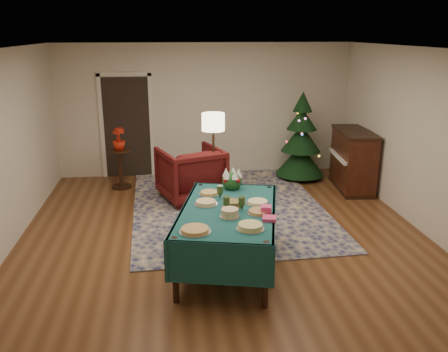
{
  "coord_description": "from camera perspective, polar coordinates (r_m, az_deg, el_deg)",
  "views": [
    {
      "loc": [
        -0.77,
        -6.21,
        2.94
      ],
      "look_at": [
        -0.02,
        0.0,
        1.0
      ],
      "focal_mm": 38.0,
      "sensor_mm": 36.0,
      "label": 1
    }
  ],
  "objects": [
    {
      "name": "centerpiece",
      "position": [
        6.64,
        0.96,
        -0.4
      ],
      "size": [
        0.28,
        0.29,
        0.33
      ],
      "color": "#1E4C1E",
      "rests_on": "buffet_table"
    },
    {
      "name": "rug",
      "position": [
        8.21,
        0.44,
        -3.7
      ],
      "size": [
        3.35,
        4.31,
        0.02
      ],
      "primitive_type": "cube",
      "rotation": [
        0.0,
        0.0,
        0.04
      ],
      "color": "#141D4D",
      "rests_on": "ground"
    },
    {
      "name": "napkin_stack",
      "position": [
        5.62,
        5.47,
        -5.12
      ],
      "size": [
        0.19,
        0.19,
        0.04
      ],
      "primitive_type": "cube",
      "rotation": [
        0.0,
        0.0,
        -0.23
      ],
      "color": "#E43F70",
      "rests_on": "buffet_table"
    },
    {
      "name": "doorway",
      "position": [
        9.9,
        -11.61,
        6.12
      ],
      "size": [
        1.08,
        0.04,
        2.16
      ],
      "color": "black",
      "rests_on": "ground"
    },
    {
      "name": "piano",
      "position": [
        9.34,
        15.25,
        1.8
      ],
      "size": [
        0.73,
        1.36,
        1.14
      ],
      "color": "black",
      "rests_on": "ground"
    },
    {
      "name": "armchair",
      "position": [
        8.46,
        -4.02,
        0.58
      ],
      "size": [
        1.29,
        1.25,
        1.05
      ],
      "primitive_type": "imported",
      "rotation": [
        0.0,
        0.0,
        3.49
      ],
      "color": "#501111",
      "rests_on": "ground"
    },
    {
      "name": "room_shell",
      "position": [
        6.45,
        0.21,
        2.95
      ],
      "size": [
        7.0,
        7.0,
        7.0
      ],
      "color": "#593319",
      "rests_on": "ground"
    },
    {
      "name": "platter_0",
      "position": [
        5.29,
        -3.51,
        -6.52
      ],
      "size": [
        0.36,
        0.36,
        0.05
      ],
      "color": "silver",
      "rests_on": "buffet_table"
    },
    {
      "name": "platter_2",
      "position": [
        5.67,
        0.7,
        -4.5
      ],
      "size": [
        0.24,
        0.24,
        0.11
      ],
      "color": "silver",
      "rests_on": "buffet_table"
    },
    {
      "name": "gift_box",
      "position": [
        5.79,
        5.1,
        -4.09
      ],
      "size": [
        0.15,
        0.15,
        0.11
      ],
      "primitive_type": "cube",
      "rotation": [
        0.0,
        0.0,
        -0.23
      ],
      "color": "#EA4180",
      "rests_on": "buffet_table"
    },
    {
      "name": "platter_4",
      "position": [
        6.08,
        -2.19,
        -3.25
      ],
      "size": [
        0.3,
        0.3,
        0.05
      ],
      "color": "silver",
      "rests_on": "buffet_table"
    },
    {
      "name": "platter_5",
      "position": [
        6.01,
        1.02,
        -3.36
      ],
      "size": [
        0.26,
        0.26,
        0.08
      ],
      "color": "silver",
      "rests_on": "buffet_table"
    },
    {
      "name": "goblet_2",
      "position": [
        5.85,
        0.29,
        -3.3
      ],
      "size": [
        0.08,
        0.08,
        0.18
      ],
      "color": "#2D471E",
      "rests_on": "buffet_table"
    },
    {
      "name": "christmas_tree",
      "position": [
        9.73,
        9.25,
        4.28
      ],
      "size": [
        1.04,
        1.04,
        1.78
      ],
      "color": "black",
      "rests_on": "ground"
    },
    {
      "name": "platter_3",
      "position": [
        5.8,
        4.2,
        -4.34
      ],
      "size": [
        0.29,
        0.29,
        0.04
      ],
      "color": "silver",
      "rests_on": "buffet_table"
    },
    {
      "name": "goblet_1",
      "position": [
        5.84,
        2.15,
        -3.34
      ],
      "size": [
        0.08,
        0.08,
        0.18
      ],
      "color": "#2D471E",
      "rests_on": "buffet_table"
    },
    {
      "name": "side_table",
      "position": [
        9.32,
        -12.32,
        0.77
      ],
      "size": [
        0.42,
        0.42,
        0.75
      ],
      "color": "black",
      "rests_on": "ground"
    },
    {
      "name": "platter_1",
      "position": [
        5.35,
        3.18,
        -6.12
      ],
      "size": [
        0.32,
        0.32,
        0.07
      ],
      "color": "silver",
      "rests_on": "buffet_table"
    },
    {
      "name": "platter_7",
      "position": [
        6.45,
        -1.77,
        -2.07
      ],
      "size": [
        0.28,
        0.28,
        0.04
      ],
      "color": "silver",
      "rests_on": "buffet_table"
    },
    {
      "name": "platter_6",
      "position": [
        6.12,
        4.07,
        -3.19
      ],
      "size": [
        0.3,
        0.3,
        0.04
      ],
      "color": "silver",
      "rests_on": "buffet_table"
    },
    {
      "name": "potted_plant",
      "position": [
        9.19,
        -12.52,
        3.8
      ],
      "size": [
        0.24,
        0.43,
        0.24
      ],
      "primitive_type": "imported",
      "color": "#B41E0C",
      "rests_on": "side_table"
    },
    {
      "name": "buffet_table",
      "position": [
        6.0,
        0.52,
        -5.37
      ],
      "size": [
        1.62,
        2.25,
        0.79
      ],
      "color": "black",
      "rests_on": "ground"
    },
    {
      "name": "goblet_0",
      "position": [
        6.25,
        -0.48,
        -1.93
      ],
      "size": [
        0.08,
        0.08,
        0.18
      ],
      "color": "#2D471E",
      "rests_on": "buffet_table"
    },
    {
      "name": "floor_lamp",
      "position": [
        8.03,
        -1.3,
        5.84
      ],
      "size": [
        0.39,
        0.39,
        1.6
      ],
      "color": "#A57F3F",
      "rests_on": "ground"
    }
  ]
}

